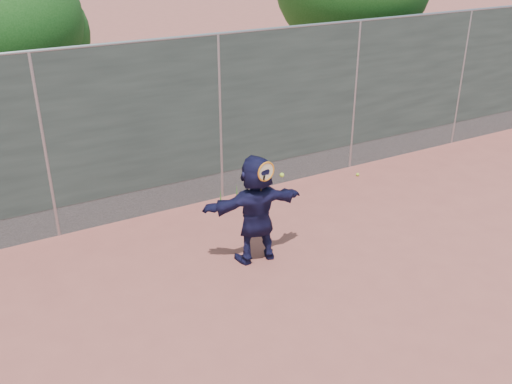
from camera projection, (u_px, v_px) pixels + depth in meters
ground at (333, 290)px, 7.97m from camera, size 80.00×80.00×0.00m
player at (256, 209)px, 8.40m from camera, size 1.60×0.67×1.68m
ball_ground at (358, 174)px, 11.60m from camera, size 0.07×0.07×0.07m
fence at (220, 116)px, 10.06m from camera, size 20.00×0.06×3.03m
swing_action at (267, 173)px, 8.02m from camera, size 0.50×0.17×0.51m
tree_left at (9, 25)px, 10.63m from camera, size 3.15×3.00×4.53m
weed_clump at (239, 189)px, 10.72m from camera, size 0.68×0.07×0.30m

